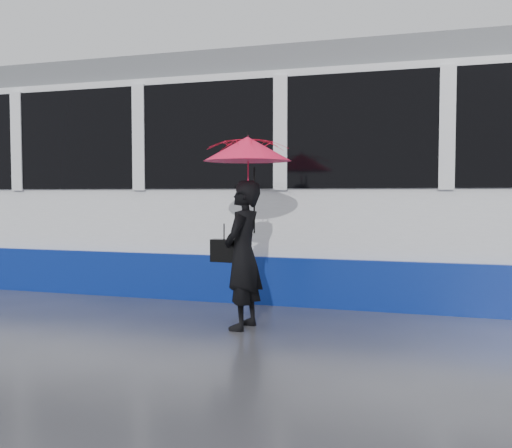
% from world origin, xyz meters
% --- Properties ---
extents(ground, '(90.00, 90.00, 0.00)m').
position_xyz_m(ground, '(0.00, 0.00, 0.00)').
color(ground, '#2E2E33').
rests_on(ground, ground).
extents(rails, '(34.00, 1.51, 0.02)m').
position_xyz_m(rails, '(0.00, 2.50, 0.01)').
color(rails, '#3F3D38').
rests_on(rails, ground).
extents(tram, '(26.00, 2.56, 3.35)m').
position_xyz_m(tram, '(2.15, 2.50, 1.64)').
color(tram, white).
rests_on(tram, ground).
extents(woman, '(0.42, 0.60, 1.57)m').
position_xyz_m(woman, '(1.58, -0.06, 0.79)').
color(woman, black).
rests_on(woman, ground).
extents(umbrella, '(0.99, 0.99, 1.06)m').
position_xyz_m(umbrella, '(1.63, -0.06, 1.72)').
color(umbrella, '#EE1458').
rests_on(umbrella, ground).
extents(handbag, '(0.29, 0.14, 0.42)m').
position_xyz_m(handbag, '(1.36, -0.04, 0.82)').
color(handbag, black).
rests_on(handbag, ground).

